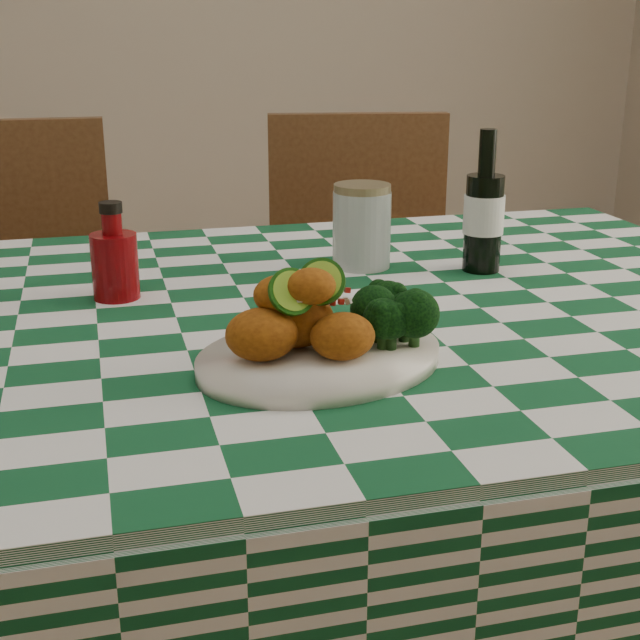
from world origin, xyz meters
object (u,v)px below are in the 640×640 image
object	(u,v)px
dining_table	(258,560)
plate	(320,358)
mason_jar	(362,226)
wooden_chair_left	(15,356)
fried_chicken_pile	(309,311)
beer_bottle	(485,201)
ketchup_bottle	(114,251)
wooden_chair_right	(365,328)

from	to	relation	value
dining_table	plate	world-z (taller)	plate
mason_jar	wooden_chair_left	distance (m)	0.90
dining_table	wooden_chair_left	distance (m)	0.85
fried_chicken_pile	beer_bottle	world-z (taller)	beer_bottle
plate	ketchup_bottle	xyz separation A→B (m)	(-0.21, 0.33, 0.06)
wooden_chair_left	wooden_chair_right	bearing A→B (deg)	1.24
ketchup_bottle	wooden_chair_right	bearing A→B (deg)	47.97
plate	fried_chicken_pile	distance (m)	0.06
plate	beer_bottle	distance (m)	0.49
plate	wooden_chair_left	world-z (taller)	wooden_chair_left
fried_chicken_pile	beer_bottle	distance (m)	0.49
fried_chicken_pile	wooden_chair_right	distance (m)	1.10
fried_chicken_pile	beer_bottle	size ratio (longest dim) A/B	0.69
mason_jar	wooden_chair_right	distance (m)	0.70
wooden_chair_left	wooden_chair_right	distance (m)	0.78
dining_table	ketchup_bottle	distance (m)	0.51
dining_table	beer_bottle	distance (m)	0.65
dining_table	plate	bearing A→B (deg)	-79.74
fried_chicken_pile	wooden_chair_right	xyz separation A→B (m)	(0.37, 0.96, -0.38)
mason_jar	wooden_chair_right	world-z (taller)	wooden_chair_right
plate	wooden_chair_right	world-z (taller)	wooden_chair_right
plate	mason_jar	distance (m)	0.44
dining_table	wooden_chair_right	world-z (taller)	wooden_chair_right
ketchup_bottle	mason_jar	world-z (taller)	ketchup_bottle
fried_chicken_pile	wooden_chair_left	distance (m)	1.12
dining_table	wooden_chair_left	size ratio (longest dim) A/B	1.74
fried_chicken_pile	wooden_chair_right	world-z (taller)	wooden_chair_right
dining_table	ketchup_bottle	xyz separation A→B (m)	(-0.17, 0.11, 0.46)
dining_table	plate	size ratio (longest dim) A/B	5.60
dining_table	mason_jar	bearing A→B (deg)	41.08
ketchup_bottle	wooden_chair_left	world-z (taller)	wooden_chair_left
dining_table	plate	distance (m)	0.46
fried_chicken_pile	wooden_chair_left	world-z (taller)	wooden_chair_left
ketchup_bottle	mason_jar	distance (m)	0.39
mason_jar	ketchup_bottle	bearing A→B (deg)	-168.90
dining_table	beer_bottle	world-z (taller)	beer_bottle
wooden_chair_left	wooden_chair_right	world-z (taller)	wooden_chair_left
wooden_chair_left	plate	bearing A→B (deg)	-64.72
fried_chicken_pile	beer_bottle	bearing A→B (deg)	42.56
plate	fried_chicken_pile	xyz separation A→B (m)	(-0.01, 0.00, 0.06)
plate	wooden_chair_left	distance (m)	1.11
dining_table	mason_jar	size ratio (longest dim) A/B	12.49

